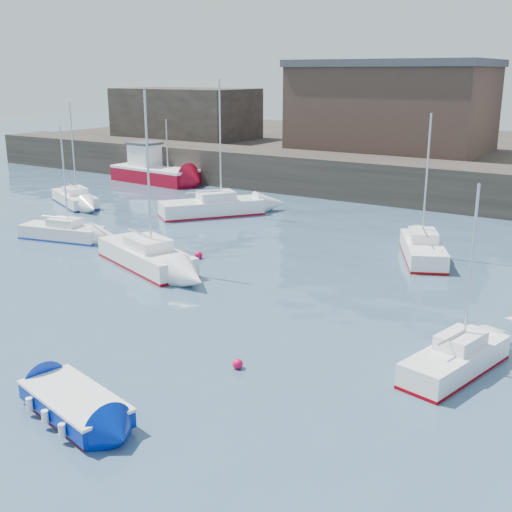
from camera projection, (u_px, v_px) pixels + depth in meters
The scene contains 15 objects.
water at pixel (40, 397), 19.24m from camera, with size 220.00×220.00×0.00m, color #2D4760.
quay_wall at pixel (425, 184), 47.12m from camera, with size 90.00×5.00×3.00m, color #28231E.
land_strip at pixel (486, 158), 61.69m from camera, with size 90.00×32.00×2.80m, color #28231E.
warehouse at pixel (392, 105), 55.29m from camera, with size 16.40×10.40×7.60m.
bldg_west at pixel (185, 113), 66.29m from camera, with size 14.00×8.00×5.00m.
blue_dinghy at pixel (75, 404), 17.98m from camera, with size 4.07×2.46×0.72m.
fishing_boat at pixel (153, 170), 56.59m from camera, with size 8.61×3.86×5.55m.
sailboat_a at pixel (62, 232), 37.22m from camera, with size 5.25×2.65×6.53m.
sailboat_b at pixel (146, 256), 31.97m from camera, with size 7.01×4.30×8.60m.
sailboat_c at pixel (456, 359), 20.67m from camera, with size 2.50×4.87×6.13m.
sailboat_e at pixel (75, 198), 46.97m from camera, with size 5.96×4.12×7.37m.
sailboat_f at pixel (423, 249), 33.38m from camera, with size 4.13×5.93×7.42m.
sailboat_h at pixel (212, 207), 43.48m from camera, with size 5.97×6.91×8.97m.
buoy_mid at pixel (238, 368), 21.07m from camera, with size 0.35×0.35×0.35m, color #D9073D.
buoy_far at pixel (199, 259), 33.49m from camera, with size 0.42×0.42×0.42m, color #D9073D.
Camera 1 is at (14.84, -11.06, 9.37)m, focal length 45.00 mm.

